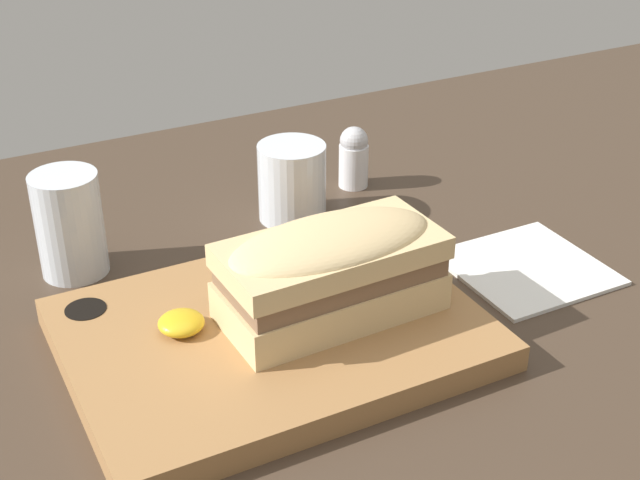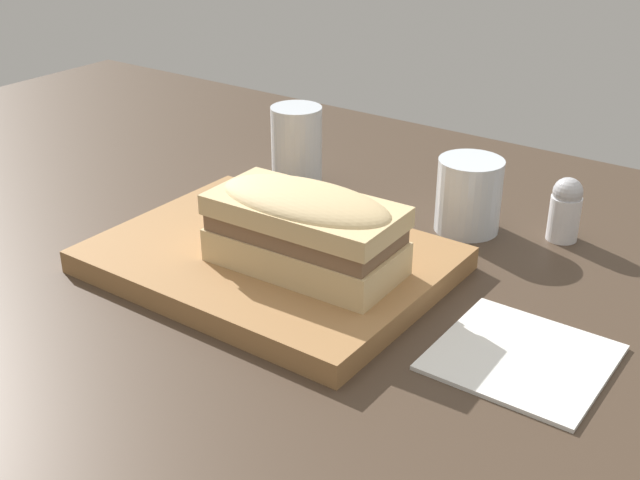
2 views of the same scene
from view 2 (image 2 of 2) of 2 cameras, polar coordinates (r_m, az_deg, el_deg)
dining_table at (r=77.42cm, az=0.85°, el=-5.29°), size 186.77×107.21×2.00cm
serving_board at (r=82.69cm, az=-3.56°, el=-1.39°), size 34.32×25.74×2.47cm
sandwich at (r=76.57cm, az=-1.08°, el=1.05°), size 18.99×9.72×8.36cm
mustard_dollop at (r=87.58cm, az=-6.28°, el=1.60°), size 3.90×3.90×1.56cm
water_glass at (r=102.61cm, az=-1.67°, el=6.30°), size 6.48×6.48×10.35cm
wine_glass at (r=91.83cm, az=10.51°, el=2.87°), size 7.34×7.34×8.44cm
napkin at (r=71.33cm, az=14.16°, el=-8.10°), size 14.11×13.88×0.40cm
salt_shaker at (r=92.04cm, az=17.05°, el=2.14°), size 3.43×3.43×7.29cm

